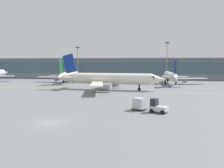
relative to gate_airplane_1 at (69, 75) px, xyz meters
The scene contains 10 objects.
ground_plane 61.10m from the gate_airplane_1, 72.55° to the right, with size 400.00×400.00×0.00m, color slate.
taxiway_centreline_stripe 31.79m from the gate_airplane_1, 50.34° to the right, with size 110.00×0.36×0.01m, color yellow.
terminal_concourse 31.01m from the gate_airplane_1, 53.70° to the left, with size 189.82×11.00×9.60m.
gate_airplane_1 is the anchor object (origin of this frame).
gate_airplane_2 37.87m from the gate_airplane_1, ahead, with size 25.25×27.16×9.00m.
taxiing_regional_jet 29.89m from the gate_airplane_1, 48.44° to the right, with size 30.49×28.26×10.09m.
baggage_tug 59.38m from the gate_airplane_1, 57.65° to the right, with size 2.95×2.45×2.10m.
cargo_dolly_lead 56.75m from the gate_airplane_1, 59.33° to the right, with size 2.58×2.35×1.94m.
apron_light_mast_1 17.76m from the gate_airplane_1, 95.68° to the left, with size 1.80×0.36×14.54m.
apron_light_mast_2 42.39m from the gate_airplane_1, 25.44° to the left, with size 1.80×0.36×16.24m.
Camera 1 is at (12.16, -27.18, 7.55)m, focal length 37.31 mm.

